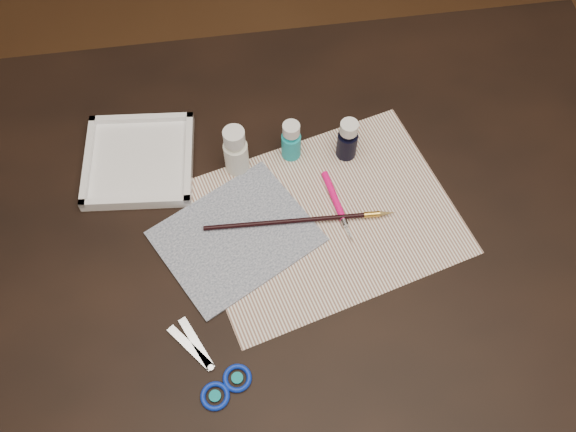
{
  "coord_description": "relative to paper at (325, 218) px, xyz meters",
  "views": [
    {
      "loc": [
        -0.07,
        -0.49,
        1.67
      ],
      "look_at": [
        0.0,
        0.0,
        0.8
      ],
      "focal_mm": 40.0,
      "sensor_mm": 36.0,
      "label": 1
    }
  ],
  "objects": [
    {
      "name": "craft_knife",
      "position": [
        0.02,
        0.01,
        0.01
      ],
      "size": [
        0.03,
        0.14,
        0.01
      ],
      "primitive_type": null,
      "rotation": [
        0.0,
        0.0,
        -1.41
      ],
      "color": "#F70971",
      "rests_on": "paper"
    },
    {
      "name": "table",
      "position": [
        -0.06,
        -0.02,
        -0.38
      ],
      "size": [
        1.3,
        0.9,
        0.75
      ],
      "primitive_type": "cube",
      "color": "black",
      "rests_on": "ground"
    },
    {
      "name": "paper",
      "position": [
        0.0,
        0.0,
        0.0
      ],
      "size": [
        0.48,
        0.41,
        0.0
      ],
      "primitive_type": "cube",
      "rotation": [
        0.0,
        0.0,
        0.26
      ],
      "color": "white",
      "rests_on": "table"
    },
    {
      "name": "paintbrush",
      "position": [
        -0.04,
        -0.0,
        0.01
      ],
      "size": [
        0.32,
        0.02,
        0.01
      ],
      "primitive_type": null,
      "rotation": [
        0.0,
        0.0,
        -0.05
      ],
      "color": "black",
      "rests_on": "canvas"
    },
    {
      "name": "paint_bottle_cyan",
      "position": [
        -0.04,
        0.13,
        0.04
      ],
      "size": [
        0.04,
        0.04,
        0.08
      ],
      "primitive_type": "cylinder",
      "rotation": [
        0.0,
        0.0,
        -0.22
      ],
      "color": "#1AA8B5",
      "rests_on": "table"
    },
    {
      "name": "scissors",
      "position": [
        -0.22,
        -0.22,
        0.0
      ],
      "size": [
        0.17,
        0.18,
        0.01
      ],
      "primitive_type": null,
      "rotation": [
        0.0,
        0.0,
        2.25
      ],
      "color": "silver",
      "rests_on": "table"
    },
    {
      "name": "ground",
      "position": [
        -0.06,
        -0.02,
        -0.76
      ],
      "size": [
        3.5,
        3.5,
        0.02
      ],
      "primitive_type": "cube",
      "color": "#422614",
      "rests_on": "ground"
    },
    {
      "name": "canvas",
      "position": [
        -0.15,
        -0.02,
        0.0
      ],
      "size": [
        0.3,
        0.28,
        0.0
      ],
      "primitive_type": "cube",
      "rotation": [
        0.0,
        0.0,
        0.49
      ],
      "color": "#152442",
      "rests_on": "paper"
    },
    {
      "name": "palette_tray",
      "position": [
        -0.3,
        0.15,
        0.01
      ],
      "size": [
        0.2,
        0.2,
        0.02
      ],
      "primitive_type": "cube",
      "rotation": [
        0.0,
        0.0,
        -0.09
      ],
      "color": "white",
      "rests_on": "table"
    },
    {
      "name": "paint_bottle_navy",
      "position": [
        0.06,
        0.12,
        0.04
      ],
      "size": [
        0.04,
        0.04,
        0.09
      ],
      "primitive_type": "cylinder",
      "rotation": [
        0.0,
        0.0,
        -0.25
      ],
      "color": "black",
      "rests_on": "table"
    },
    {
      "name": "paint_bottle_white",
      "position": [
        -0.13,
        0.12,
        0.05
      ],
      "size": [
        0.05,
        0.05,
        0.1
      ],
      "primitive_type": "cylinder",
      "rotation": [
        0.0,
        0.0,
        -0.18
      ],
      "color": "white",
      "rests_on": "table"
    }
  ]
}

